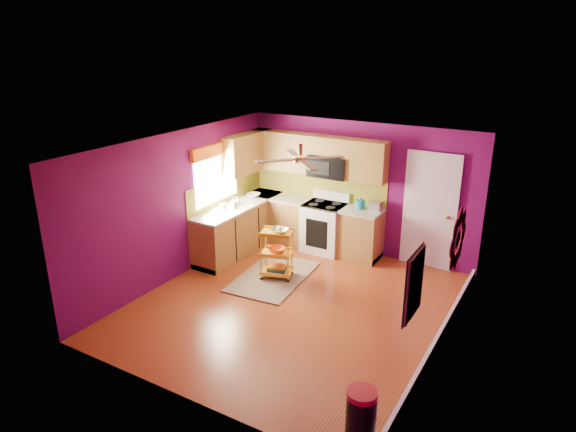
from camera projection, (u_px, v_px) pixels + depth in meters
The scene contains 18 objects.
ground at pixel (293, 305), 7.98m from camera, with size 5.00×5.00×0.00m, color maroon.
room_envelope at pixel (295, 206), 7.42m from camera, with size 4.54×5.04×2.52m.
lower_cabinets at pixel (279, 227), 9.95m from camera, with size 2.81×2.31×0.94m.
electric_range at pixel (324, 227), 9.84m from camera, with size 0.76×0.66×1.13m.
upper_cabinetry at pixel (293, 156), 9.73m from camera, with size 2.80×2.30×1.26m.
left_window at pixel (216, 165), 9.30m from camera, with size 0.08×1.35×1.08m.
panel_door at pixel (430, 212), 9.00m from camera, with size 0.95×0.11×2.15m.
right_wall_art at pixel (440, 258), 6.16m from camera, with size 0.04×2.74×1.04m.
ceiling_fan at pixel (300, 158), 7.37m from camera, with size 1.01×1.01×0.26m.
shag_rug at pixel (273, 276), 8.89m from camera, with size 1.06×1.73×0.02m, color black.
rolling_cart at pixel (277, 252), 8.71m from camera, with size 0.61×0.52×0.94m.
trash_can at pixel (361, 416), 5.23m from camera, with size 0.38×0.39×0.61m.
teal_kettle at pixel (360, 204), 9.43m from camera, with size 0.18×0.18×0.21m.
toaster at pixel (375, 206), 9.32m from camera, with size 0.22×0.15×0.18m, color beige.
soap_bottle_a at pixel (233, 203), 9.43m from camera, with size 0.10×0.10×0.21m, color #EA3F72.
soap_bottle_b at pixel (237, 201), 9.62m from camera, with size 0.13×0.13×0.17m, color white.
counter_dish at pixel (253, 195), 10.13m from camera, with size 0.26×0.26×0.06m, color white.
counter_cup at pixel (223, 206), 9.45m from camera, with size 0.13×0.13×0.10m, color white.
Camera 1 is at (3.49, -6.13, 3.98)m, focal length 32.00 mm.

